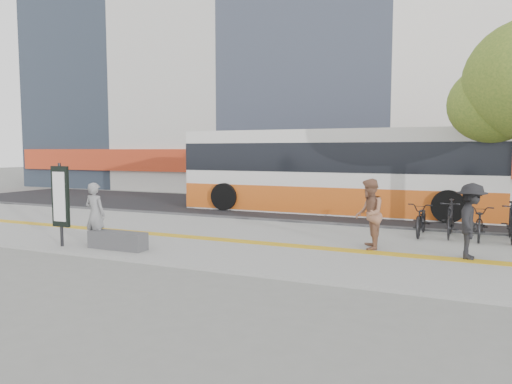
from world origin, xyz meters
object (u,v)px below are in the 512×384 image
at_px(signboard, 60,198).
at_px(bus, 335,174).
at_px(bench, 118,240).
at_px(pedestrian_tan, 369,214).
at_px(pedestrian_dark, 471,221).
at_px(seated_woman, 95,214).

distance_m(signboard, bus, 11.09).
distance_m(bench, pedestrian_tan, 6.49).
xyz_separation_m(bench, signboard, (-1.60, -0.31, 1.06)).
bearing_deg(bench, pedestrian_dark, 16.32).
xyz_separation_m(bus, seated_woman, (-3.97, -9.62, -0.73)).
bearing_deg(signboard, seated_woman, 25.89).
distance_m(bus, pedestrian_tan, 7.61).
bearing_deg(seated_woman, bus, -110.89).
xyz_separation_m(signboard, seated_woman, (0.80, 0.39, -0.44)).
bearing_deg(pedestrian_dark, bench, 110.86).
height_order(signboard, pedestrian_tan, signboard).
bearing_deg(bus, signboard, -115.49).
bearing_deg(bench, seated_woman, 174.09).
bearing_deg(signboard, pedestrian_dark, 15.45).
bearing_deg(seated_woman, pedestrian_dark, -163.99).
distance_m(signboard, seated_woman, 0.99).
relative_size(signboard, pedestrian_tan, 1.22).
xyz_separation_m(signboard, bus, (4.77, 10.01, 0.29)).
height_order(bench, bus, bus).
xyz_separation_m(bus, pedestrian_tan, (2.72, -7.08, -0.67)).
relative_size(bus, pedestrian_tan, 7.03).
relative_size(bench, signboard, 0.73).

